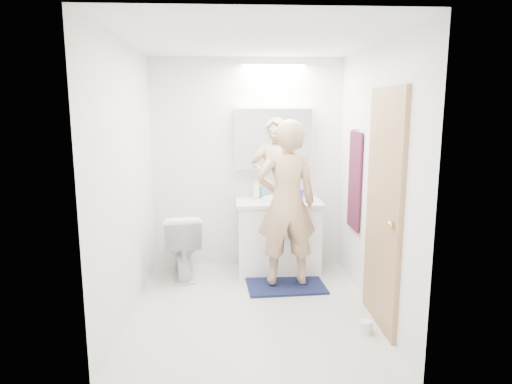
{
  "coord_description": "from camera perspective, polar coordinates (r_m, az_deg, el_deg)",
  "views": [
    {
      "loc": [
        -0.17,
        -3.91,
        1.82
      ],
      "look_at": [
        0.05,
        0.25,
        1.05
      ],
      "focal_mm": 31.39,
      "sensor_mm": 36.0,
      "label": 1
    }
  ],
  "objects": [
    {
      "name": "wall_left",
      "position": [
        4.07,
        -16.2,
        1.29
      ],
      "size": [
        0.0,
        2.5,
        2.5
      ],
      "primitive_type": "plane",
      "rotation": [
        1.57,
        0.0,
        1.57
      ],
      "color": "white",
      "rests_on": "floor"
    },
    {
      "name": "mirror_panel",
      "position": [
        5.05,
        2.35,
        6.81
      ],
      "size": [
        0.84,
        0.01,
        0.66
      ],
      "primitive_type": "cube",
      "color": "silver",
      "rests_on": "medicine_cabinet"
    },
    {
      "name": "bath_rug",
      "position": [
        4.79,
        3.78,
        -11.74
      ],
      "size": [
        0.83,
        0.6,
        0.02
      ],
      "primitive_type": "cube",
      "rotation": [
        0.0,
        0.0,
        0.07
      ],
      "color": "#14173E",
      "rests_on": "floor"
    },
    {
      "name": "person",
      "position": [
        4.53,
        3.91,
        -1.43
      ],
      "size": [
        0.64,
        0.44,
        1.68
      ],
      "primitive_type": "imported",
      "rotation": [
        0.0,
        0.0,
        3.21
      ],
      "color": "tan",
      "rests_on": "bath_rug"
    },
    {
      "name": "wall_back",
      "position": [
        5.2,
        -1.12,
        3.61
      ],
      "size": [
        2.5,
        0.0,
        2.5
      ],
      "primitive_type": "plane",
      "rotation": [
        1.57,
        0.0,
        0.0
      ],
      "color": "white",
      "rests_on": "floor"
    },
    {
      "name": "wall_right",
      "position": [
        4.16,
        14.79,
        1.55
      ],
      "size": [
        0.0,
        2.5,
        2.5
      ],
      "primitive_type": "plane",
      "rotation": [
        1.57,
        0.0,
        -1.57
      ],
      "color": "white",
      "rests_on": "floor"
    },
    {
      "name": "soap_bottle_a",
      "position": [
        5.11,
        0.02,
        0.47
      ],
      "size": [
        0.09,
        0.09,
        0.23
      ],
      "primitive_type": "imported",
      "rotation": [
        0.0,
        0.0,
        0.02
      ],
      "color": "#ECEB99",
      "rests_on": "countertop"
    },
    {
      "name": "towel",
      "position": [
        4.69,
        12.46,
        1.38
      ],
      "size": [
        0.02,
        0.42,
        1.0
      ],
      "primitive_type": "cube",
      "color": "#101335",
      "rests_on": "wall_right"
    },
    {
      "name": "vanity_cabinet",
      "position": [
        5.11,
        2.85,
        -5.81
      ],
      "size": [
        0.9,
        0.55,
        0.78
      ],
      "primitive_type": "cube",
      "color": "white",
      "rests_on": "floor"
    },
    {
      "name": "medicine_cabinet",
      "position": [
        5.12,
        2.28,
        6.86
      ],
      "size": [
        0.88,
        0.14,
        0.7
      ],
      "primitive_type": "cube",
      "color": "white",
      "rests_on": "wall_back"
    },
    {
      "name": "towel_hook",
      "position": [
        4.64,
        12.55,
        7.74
      ],
      "size": [
        0.07,
        0.02,
        0.02
      ],
      "primitive_type": "cylinder",
      "rotation": [
        0.0,
        1.57,
        0.0
      ],
      "color": "silver",
      "rests_on": "wall_right"
    },
    {
      "name": "door",
      "position": [
        3.86,
        15.93,
        -2.19
      ],
      "size": [
        0.04,
        0.8,
        2.0
      ],
      "primitive_type": "cube",
      "color": "tan",
      "rests_on": "wall_right"
    },
    {
      "name": "wall_front",
      "position": [
        2.74,
        0.58,
        -2.58
      ],
      "size": [
        2.5,
        0.0,
        2.5
      ],
      "primitive_type": "plane",
      "rotation": [
        -1.57,
        0.0,
        0.0
      ],
      "color": "white",
      "rests_on": "floor"
    },
    {
      "name": "floor",
      "position": [
        4.32,
        -0.51,
        -14.46
      ],
      "size": [
        2.5,
        2.5,
        0.0
      ],
      "primitive_type": "plane",
      "color": "silver",
      "rests_on": "ground"
    },
    {
      "name": "toilet",
      "position": [
        5.01,
        -9.38,
        -6.62
      ],
      "size": [
        0.51,
        0.76,
        0.72
      ],
      "primitive_type": "imported",
      "rotation": [
        0.0,
        0.0,
        3.3
      ],
      "color": "white",
      "rests_on": "floor"
    },
    {
      "name": "ceiling",
      "position": [
        3.96,
        -0.57,
        18.89
      ],
      "size": [
        2.5,
        2.5,
        0.0
      ],
      "primitive_type": "plane",
      "rotation": [
        3.14,
        0.0,
        0.0
      ],
      "color": "white",
      "rests_on": "floor"
    },
    {
      "name": "toilet_paper_roll",
      "position": [
        3.97,
        13.81,
        -16.31
      ],
      "size": [
        0.11,
        0.11,
        0.1
      ],
      "primitive_type": "cylinder",
      "color": "white",
      "rests_on": "floor"
    },
    {
      "name": "soap_bottle_b",
      "position": [
        5.15,
        0.85,
        0.19
      ],
      "size": [
        0.11,
        0.1,
        0.16
      ],
      "primitive_type": "imported",
      "rotation": [
        0.0,
        0.0,
        -0.9
      ],
      "color": "#5797BB",
      "rests_on": "countertop"
    },
    {
      "name": "faucet",
      "position": [
        5.21,
        2.66,
        0.26
      ],
      "size": [
        0.02,
        0.02,
        0.16
      ],
      "primitive_type": "cylinder",
      "color": "#B4B4B8",
      "rests_on": "countertop"
    },
    {
      "name": "countertop",
      "position": [
        5.01,
        2.89,
        -1.31
      ],
      "size": [
        0.95,
        0.58,
        0.04
      ],
      "primitive_type": "cube",
      "color": "silver",
      "rests_on": "vanity_cabinet"
    },
    {
      "name": "door_knob",
      "position": [
        3.59,
        16.82,
        -4.02
      ],
      "size": [
        0.06,
        0.06,
        0.06
      ],
      "primitive_type": "sphere",
      "color": "gold",
      "rests_on": "door"
    },
    {
      "name": "toothbrush_cup",
      "position": [
        5.19,
        5.66,
        -0.22
      ],
      "size": [
        0.12,
        0.12,
        0.09
      ],
      "primitive_type": "imported",
      "rotation": [
        0.0,
        0.0,
        0.27
      ],
      "color": "#3B40B2",
      "rests_on": "countertop"
    },
    {
      "name": "sink_basin",
      "position": [
        5.03,
        2.86,
        -0.85
      ],
      "size": [
        0.36,
        0.36,
        0.03
      ],
      "primitive_type": "cylinder",
      "color": "silver",
      "rests_on": "countertop"
    }
  ]
}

